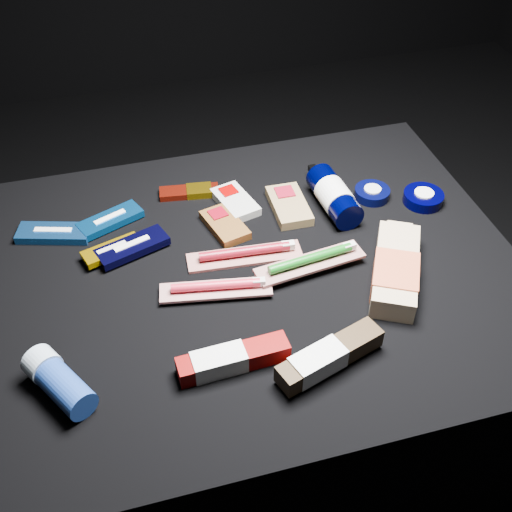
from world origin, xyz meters
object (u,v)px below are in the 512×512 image
object	(u,v)px
lotion_bottle	(334,196)
bodywash_bottle	(396,271)
deodorant_stick	(59,381)
toothpaste_carton_red	(228,360)

from	to	relation	value
lotion_bottle	bodywash_bottle	distance (m)	0.22
lotion_bottle	deodorant_stick	bearing A→B (deg)	-154.32
lotion_bottle	deodorant_stick	size ratio (longest dim) A/B	1.43
bodywash_bottle	deodorant_stick	xyz separation A→B (m)	(-0.58, -0.09, 0.00)
bodywash_bottle	toothpaste_carton_red	world-z (taller)	bodywash_bottle
lotion_bottle	toothpaste_carton_red	xyz separation A→B (m)	(-0.29, -0.33, -0.01)
lotion_bottle	bodywash_bottle	world-z (taller)	lotion_bottle
deodorant_stick	toothpaste_carton_red	distance (m)	0.25
lotion_bottle	toothpaste_carton_red	distance (m)	0.44
lotion_bottle	deodorant_stick	xyz separation A→B (m)	(-0.55, -0.31, -0.00)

